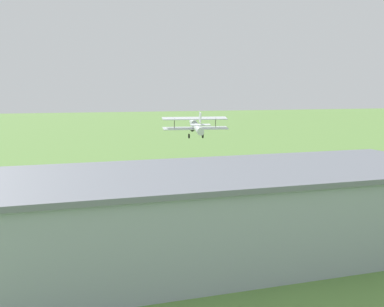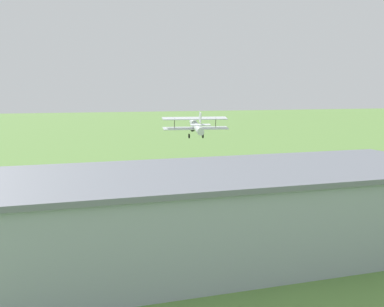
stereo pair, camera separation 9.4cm
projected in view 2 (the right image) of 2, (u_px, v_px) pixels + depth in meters
ground_plane at (130, 176)px, 71.71m from camera, size 400.00×400.00×0.00m
hangar at (221, 213)px, 37.51m from camera, size 37.46×15.51×6.23m
biplane at (196, 125)px, 70.81m from camera, size 9.15×7.18×3.73m
truck_box_grey at (315, 182)px, 58.83m from camera, size 7.44×3.21×2.84m
person_watching_takeoff at (82, 200)px, 52.77m from camera, size 0.45×0.45×1.64m
person_beside_truck at (237, 188)px, 59.10m from camera, size 0.44×0.44×1.55m
person_crossing_taxiway at (250, 189)px, 58.33m from camera, size 0.54×0.54×1.59m
person_near_hangar_door at (275, 191)px, 57.52m from camera, size 0.48×0.48×1.53m
person_walking_on_apron at (142, 193)px, 55.94m from camera, size 0.54×0.54×1.76m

